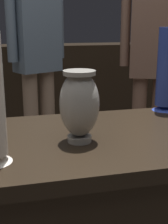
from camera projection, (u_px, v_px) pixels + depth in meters
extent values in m
cube|color=black|center=(88.00, 142.00, 1.20)|extent=(1.20, 0.64, 0.05)
cube|color=black|center=(34.00, 96.00, 3.34)|extent=(2.60, 0.40, 0.95)
cube|color=black|center=(32.00, 47.00, 3.20)|extent=(2.60, 0.40, 0.04)
cylinder|color=gray|center=(80.00, 138.00, 1.14)|extent=(0.09, 0.09, 0.02)
ellipsoid|color=gray|center=(79.00, 104.00, 1.10)|extent=(0.14, 0.14, 0.23)
cylinder|color=gray|center=(79.00, 73.00, 1.07)|extent=(0.11, 0.11, 0.01)
cone|color=#2D429E|center=(164.00, 108.00, 1.54)|extent=(0.11, 0.11, 0.02)
cylinder|color=#2D429E|center=(167.00, 67.00, 1.49)|extent=(0.09, 0.09, 0.36)
cone|color=#2D429E|center=(32.00, 44.00, 3.20)|extent=(0.11, 0.11, 0.02)
cylinder|color=#2D429E|center=(31.00, 28.00, 3.16)|extent=(0.08, 0.08, 0.28)
cylinder|color=#846B56|center=(48.00, 124.00, 2.55)|extent=(0.11, 0.11, 0.86)
cylinder|color=#846B56|center=(32.00, 128.00, 2.45)|extent=(0.11, 0.11, 0.86)
cube|color=slate|center=(36.00, 24.00, 2.30)|extent=(0.37, 0.30, 0.68)
cylinder|color=slate|center=(59.00, 19.00, 2.41)|extent=(0.07, 0.07, 0.58)
cylinder|color=slate|center=(11.00, 19.00, 2.16)|extent=(0.07, 0.07, 0.58)
cylinder|color=brown|center=(158.00, 129.00, 2.52)|extent=(0.11, 0.11, 0.81)
cylinder|color=brown|center=(138.00, 128.00, 2.54)|extent=(0.11, 0.11, 0.81)
cube|color=brown|center=(153.00, 33.00, 2.33)|extent=(0.36, 0.29, 0.64)
cylinder|color=brown|center=(125.00, 28.00, 2.35)|extent=(0.07, 0.07, 0.55)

